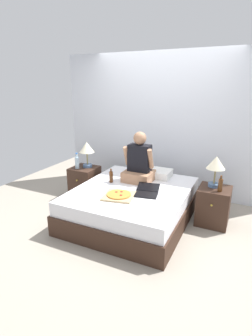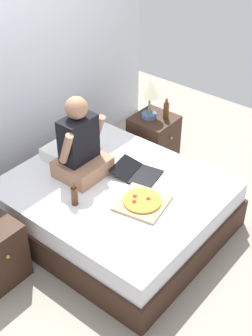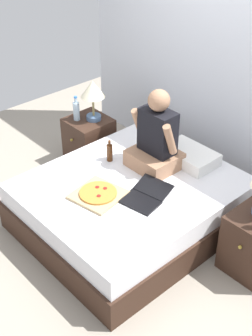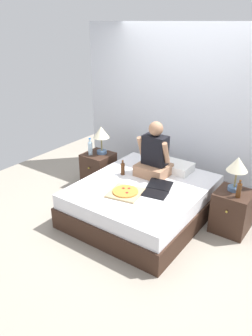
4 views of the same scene
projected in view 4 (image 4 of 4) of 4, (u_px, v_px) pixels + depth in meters
name	position (u px, v px, depth m)	size (l,w,h in m)	color
ground_plane	(142.00, 215.00, 4.61)	(5.86, 5.86, 0.00)	#9E9384
wall_back	(190.00, 110.00, 5.06)	(3.86, 0.12, 2.50)	silver
bed	(143.00, 201.00, 4.51)	(1.61, 1.88, 0.49)	#382319
nightstand_left	(99.00, 169.00, 5.37)	(0.44, 0.47, 0.55)	#382319
lamp_on_left_nightstand	(101.00, 134.00, 5.14)	(0.26, 0.26, 0.45)	#4C6B93
water_bottle	(90.00, 148.00, 5.19)	(0.07, 0.07, 0.28)	silver
nightstand_right	(232.00, 211.00, 4.19)	(0.44, 0.47, 0.55)	#382319
lamp_on_right_nightstand	(237.00, 167.00, 4.00)	(0.26, 0.26, 0.45)	#4C6B93
beer_bottle	(239.00, 190.00, 3.93)	(0.06, 0.06, 0.23)	#512D14
pillow	(174.00, 166.00, 4.81)	(0.52, 0.34, 0.12)	white
person_seated	(154.00, 156.00, 4.58)	(0.47, 0.40, 0.78)	#A37556
laptop	(156.00, 191.00, 4.21)	(0.39, 0.47, 0.07)	black
pizza_box	(125.00, 192.00, 4.17)	(0.47, 0.47, 0.05)	tan
beer_bottle_on_bed	(123.00, 169.00, 4.66)	(0.06, 0.06, 0.22)	#4C2811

